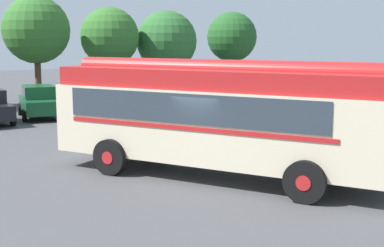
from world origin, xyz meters
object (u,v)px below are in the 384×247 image
at_px(car_mid_left, 39,101).
at_px(car_far_right, 149,96).
at_px(vintage_bus, 216,114).
at_px(car_mid_right, 102,100).

bearing_deg(car_mid_left, car_far_right, -4.48).
relative_size(vintage_bus, car_far_right, 2.23).
height_order(vintage_bus, car_mid_right, vintage_bus).
xyz_separation_m(vintage_bus, car_mid_right, (1.17, 14.07, -1.05)).
relative_size(vintage_bus, car_mid_left, 2.24).
bearing_deg(vintage_bus, car_mid_right, 85.26).
xyz_separation_m(car_mid_left, car_mid_right, (3.17, -0.84, 0.00)).
distance_m(vintage_bus, car_far_right, 15.02).
distance_m(car_mid_right, car_far_right, 2.87).
bearing_deg(car_mid_right, vintage_bus, -94.74).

